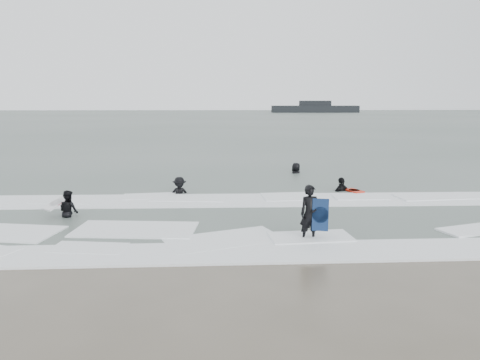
{
  "coord_description": "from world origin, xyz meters",
  "views": [
    {
      "loc": [
        -0.69,
        -12.98,
        4.24
      ],
      "look_at": [
        0.0,
        5.0,
        1.1
      ],
      "focal_mm": 35.0,
      "sensor_mm": 36.0,
      "label": 1
    }
  ],
  "objects_px": {
    "surfer_breaker": "(180,195)",
    "surfer_right_far": "(296,174)",
    "surfer_centre": "(309,241)",
    "surfer_right_near": "(341,192)",
    "vessel_horizon": "(315,108)",
    "surfer_wading": "(69,218)"
  },
  "relations": [
    {
      "from": "surfer_centre",
      "to": "surfer_right_far",
      "type": "relative_size",
      "value": 0.97
    },
    {
      "from": "surfer_breaker",
      "to": "surfer_right_far",
      "type": "height_order",
      "value": "surfer_right_far"
    },
    {
      "from": "surfer_centre",
      "to": "surfer_wading",
      "type": "xyz_separation_m",
      "value": [
        -8.15,
        3.11,
        0.0
      ]
    },
    {
      "from": "surfer_centre",
      "to": "surfer_wading",
      "type": "bearing_deg",
      "value": 149.87
    },
    {
      "from": "surfer_centre",
      "to": "surfer_breaker",
      "type": "relative_size",
      "value": 1.04
    },
    {
      "from": "surfer_wading",
      "to": "surfer_right_far",
      "type": "xyz_separation_m",
      "value": [
        9.74,
        9.56,
        0.0
      ]
    },
    {
      "from": "surfer_wading",
      "to": "surfer_breaker",
      "type": "height_order",
      "value": "surfer_breaker"
    },
    {
      "from": "surfer_right_near",
      "to": "vessel_horizon",
      "type": "relative_size",
      "value": 0.07
    },
    {
      "from": "surfer_wading",
      "to": "surfer_right_near",
      "type": "xyz_separation_m",
      "value": [
        11.03,
        4.33,
        0.0
      ]
    },
    {
      "from": "surfer_centre",
      "to": "vessel_horizon",
      "type": "relative_size",
      "value": 0.07
    },
    {
      "from": "surfer_centre",
      "to": "surfer_right_near",
      "type": "relative_size",
      "value": 0.95
    },
    {
      "from": "surfer_right_far",
      "to": "surfer_wading",
      "type": "bearing_deg",
      "value": -5.79
    },
    {
      "from": "surfer_centre",
      "to": "surfer_right_far",
      "type": "xyz_separation_m",
      "value": [
        1.59,
        12.67,
        0.0
      ]
    },
    {
      "from": "surfer_wading",
      "to": "vessel_horizon",
      "type": "distance_m",
      "value": 130.92
    },
    {
      "from": "surfer_wading",
      "to": "vessel_horizon",
      "type": "bearing_deg",
      "value": -66.57
    },
    {
      "from": "surfer_centre",
      "to": "surfer_right_near",
      "type": "height_order",
      "value": "surfer_right_near"
    },
    {
      "from": "surfer_right_far",
      "to": "vessel_horizon",
      "type": "distance_m",
      "value": 119.37
    },
    {
      "from": "surfer_right_far",
      "to": "vessel_horizon",
      "type": "relative_size",
      "value": 0.07
    },
    {
      "from": "surfer_wading",
      "to": "surfer_right_far",
      "type": "distance_m",
      "value": 13.65
    },
    {
      "from": "vessel_horizon",
      "to": "surfer_breaker",
      "type": "bearing_deg",
      "value": -103.9
    },
    {
      "from": "surfer_wading",
      "to": "surfer_breaker",
      "type": "bearing_deg",
      "value": -94.42
    },
    {
      "from": "surfer_right_far",
      "to": "surfer_right_near",
      "type": "bearing_deg",
      "value": 53.59
    }
  ]
}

